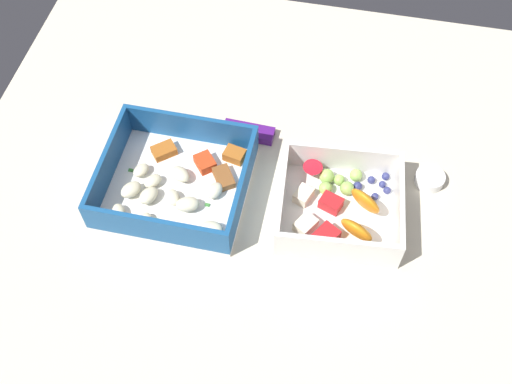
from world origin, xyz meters
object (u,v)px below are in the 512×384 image
at_px(fruit_bowl, 339,206).
at_px(candy_bar, 248,132).
at_px(paper_cup_liner, 430,179).
at_px(pasta_container, 177,182).

xyz_separation_m(fruit_bowl, candy_bar, (-0.14, 0.10, -0.01)).
bearing_deg(paper_cup_liner, pasta_container, -166.52).
relative_size(pasta_container, candy_bar, 2.60).
bearing_deg(fruit_bowl, candy_bar, 143.62).
bearing_deg(candy_bar, fruit_bowl, -36.38).
height_order(pasta_container, paper_cup_liner, pasta_container).
bearing_deg(candy_bar, paper_cup_liner, -6.92).
xyz_separation_m(candy_bar, paper_cup_liner, (0.25, -0.03, 0.00)).
relative_size(fruit_bowl, candy_bar, 2.28).
distance_m(fruit_bowl, candy_bar, 0.17).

